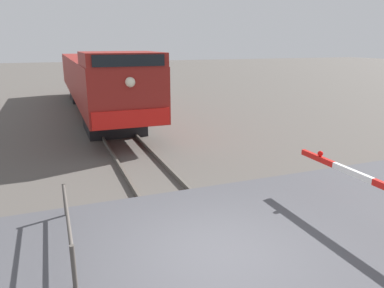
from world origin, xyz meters
name	(u,v)px	position (x,y,z in m)	size (l,w,h in m)	color
ground_plane	(217,262)	(0.00, 0.00, 0.00)	(160.00, 160.00, 0.00)	#514C47
rail_track_left	(181,267)	(-0.72, 0.00, 0.07)	(0.08, 80.00, 0.15)	#59544C
rail_track_right	(250,251)	(0.72, 0.00, 0.07)	(0.08, 80.00, 0.15)	#59544C
road_surface	(217,258)	(0.00, 0.00, 0.08)	(36.00, 6.37, 0.17)	#47474C
locomotive	(98,80)	(0.00, 16.45, 1.97)	(2.97, 19.07, 3.69)	black
guard_railing	(68,224)	(-2.56, 1.35, 0.63)	(0.08, 2.90, 0.95)	#4C4742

